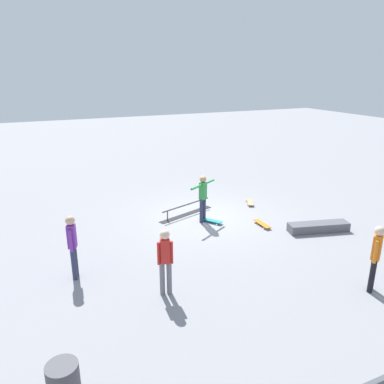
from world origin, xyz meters
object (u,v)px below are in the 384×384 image
at_px(skater_main, 203,196).
at_px(bystander_orange_shirt, 376,255).
at_px(bystander_red_shirt, 165,259).
at_px(loose_skateboard_orange, 262,224).
at_px(grind_rail, 186,210).
at_px(bystander_purple_shirt, 72,244).
at_px(skateboard_main, 211,220).
at_px(skate_ledge, 318,227).
at_px(loose_skateboard_natural, 250,202).

xyz_separation_m(skater_main, bystander_orange_shirt, (-1.79, 5.36, -0.02)).
height_order(bystander_red_shirt, loose_skateboard_orange, bystander_red_shirt).
relative_size(grind_rail, bystander_purple_shirt, 1.39).
xyz_separation_m(skateboard_main, bystander_purple_shirt, (4.68, 1.77, 0.86)).
relative_size(skate_ledge, loose_skateboard_orange, 2.44).
bearing_deg(grind_rail, bystander_purple_shirt, 14.20).
distance_m(bystander_orange_shirt, loose_skateboard_natural, 6.34).
bearing_deg(skater_main, bystander_orange_shirt, -101.85).
bearing_deg(bystander_red_shirt, bystander_orange_shirt, 171.53).
distance_m(skateboard_main, bystander_purple_shirt, 5.08).
bearing_deg(skate_ledge, skater_main, -35.94).
height_order(skate_ledge, skateboard_main, skate_ledge).
relative_size(skater_main, bystander_red_shirt, 1.02).
height_order(skate_ledge, bystander_orange_shirt, bystander_orange_shirt).
distance_m(grind_rail, bystander_purple_shirt, 5.10).
height_order(skate_ledge, loose_skateboard_natural, skate_ledge).
distance_m(bystander_purple_shirt, loose_skateboard_natural, 7.51).
xyz_separation_m(bystander_purple_shirt, loose_skateboard_orange, (-6.10, -0.83, -0.86)).
height_order(skater_main, loose_skateboard_natural, skater_main).
bearing_deg(bystander_orange_shirt, grind_rail, 74.16).
bearing_deg(loose_skateboard_natural, grind_rail, 116.06).
xyz_separation_m(bystander_red_shirt, loose_skateboard_orange, (-4.29, -2.42, -0.83)).
xyz_separation_m(skate_ledge, bystander_orange_shirt, (1.26, 3.15, 0.78)).
relative_size(bystander_red_shirt, loose_skateboard_orange, 2.00).
bearing_deg(skate_ledge, bystander_red_shirt, 13.01).
bearing_deg(loose_skateboard_natural, loose_skateboard_orange, -176.52).
bearing_deg(grind_rail, skateboard_main, 95.86).
xyz_separation_m(loose_skateboard_natural, loose_skateboard_orange, (0.80, 2.00, 0.00)).
height_order(grind_rail, bystander_red_shirt, bystander_red_shirt).
xyz_separation_m(skater_main, loose_skateboard_natural, (-2.46, -0.89, -0.87)).
height_order(bystander_red_shirt, loose_skateboard_natural, bystander_red_shirt).
bearing_deg(bystander_orange_shirt, skate_ledge, 34.19).
bearing_deg(grind_rail, skater_main, 86.45).
xyz_separation_m(skater_main, bystander_red_shirt, (2.64, 3.53, -0.04)).
distance_m(skater_main, bystander_red_shirt, 4.40).
bearing_deg(loose_skateboard_orange, skate_ledge, -127.56).
distance_m(skater_main, loose_skateboard_natural, 2.75).
height_order(loose_skateboard_natural, loose_skateboard_orange, same).
distance_m(bystander_red_shirt, bystander_purple_shirt, 2.41).
bearing_deg(bystander_purple_shirt, grind_rail, 141.95).
height_order(skater_main, skateboard_main, skater_main).
distance_m(skate_ledge, bystander_orange_shirt, 3.48).
relative_size(bystander_red_shirt, bystander_orange_shirt, 0.98).
height_order(bystander_red_shirt, bystander_orange_shirt, bystander_orange_shirt).
relative_size(skateboard_main, bystander_orange_shirt, 0.47).
bearing_deg(bystander_red_shirt, skater_main, -112.70).
bearing_deg(bystander_red_shirt, loose_skateboard_orange, -136.58).
distance_m(grind_rail, bystander_red_shirt, 5.04).
relative_size(grind_rail, bystander_red_shirt, 1.43).
xyz_separation_m(grind_rail, bystander_purple_shirt, (4.20, 2.79, 0.76)).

